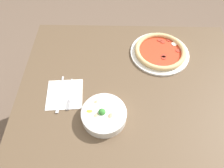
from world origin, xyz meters
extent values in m
plane|color=brown|center=(0.00, 0.00, 0.00)|extent=(8.00, 8.00, 0.00)
cube|color=brown|center=(0.00, 0.00, 0.72)|extent=(1.14, 1.03, 0.03)
cylinder|color=#4E3C2B|center=(-0.50, -0.44, 0.35)|extent=(0.06, 0.06, 0.70)
cylinder|color=#4E3C2B|center=(0.50, -0.44, 0.35)|extent=(0.06, 0.06, 0.70)
cylinder|color=white|center=(-0.16, -0.28, 0.74)|extent=(0.33, 0.33, 0.01)
torus|color=#DBB77A|center=(-0.16, -0.28, 0.76)|extent=(0.28, 0.28, 0.03)
cylinder|color=red|center=(-0.16, -0.28, 0.75)|extent=(0.25, 0.25, 0.01)
cylinder|color=#A83323|center=(-0.18, -0.35, 0.75)|extent=(0.03, 0.03, 0.00)
cylinder|color=#A83323|center=(-0.26, -0.28, 0.75)|extent=(0.03, 0.03, 0.00)
cylinder|color=#A83323|center=(-0.18, -0.23, 0.75)|extent=(0.03, 0.03, 0.00)
cylinder|color=#A83323|center=(-0.17, -0.37, 0.75)|extent=(0.03, 0.03, 0.00)
cylinder|color=#A83323|center=(-0.22, -0.37, 0.75)|extent=(0.03, 0.03, 0.00)
cylinder|color=#A83323|center=(-0.18, -0.24, 0.75)|extent=(0.03, 0.03, 0.00)
cylinder|color=#A83323|center=(-0.14, -0.17, 0.75)|extent=(0.03, 0.03, 0.00)
ellipsoid|color=silver|center=(-0.25, -0.34, 0.75)|extent=(0.03, 0.03, 0.01)
cylinder|color=white|center=(0.13, 0.13, 0.76)|extent=(0.20, 0.20, 0.05)
torus|color=white|center=(0.13, 0.13, 0.78)|extent=(0.20, 0.20, 0.01)
ellipsoid|color=tan|center=(0.16, 0.09, 0.77)|extent=(0.03, 0.04, 0.02)
ellipsoid|color=tan|center=(0.11, 0.15, 0.78)|extent=(0.04, 0.04, 0.02)
ellipsoid|color=tan|center=(0.17, 0.15, 0.78)|extent=(0.04, 0.04, 0.02)
ellipsoid|color=#998466|center=(0.13, 0.08, 0.77)|extent=(0.04, 0.04, 0.02)
ellipsoid|color=tan|center=(0.17, 0.08, 0.78)|extent=(0.04, 0.04, 0.02)
sphere|color=#388433|center=(0.14, 0.13, 0.79)|extent=(0.03, 0.03, 0.03)
ellipsoid|color=yellow|center=(0.20, 0.13, 0.78)|extent=(0.04, 0.02, 0.02)
cube|color=white|center=(0.33, 0.01, 0.74)|extent=(0.19, 0.19, 0.00)
cube|color=silver|center=(0.31, -0.02, 0.74)|extent=(0.01, 0.13, 0.00)
cube|color=silver|center=(0.31, 0.07, 0.74)|extent=(0.00, 0.05, 0.00)
cube|color=silver|center=(0.31, 0.07, 0.74)|extent=(0.00, 0.05, 0.00)
cube|color=silver|center=(0.30, 0.07, 0.74)|extent=(0.00, 0.05, 0.00)
cube|color=silver|center=(0.30, 0.07, 0.74)|extent=(0.00, 0.05, 0.00)
cube|color=silver|center=(0.36, -0.05, 0.74)|extent=(0.01, 0.08, 0.01)
cube|color=silver|center=(0.35, 0.05, 0.74)|extent=(0.02, 0.13, 0.00)
camera|label=1|loc=(0.09, 0.59, 1.63)|focal=35.00mm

